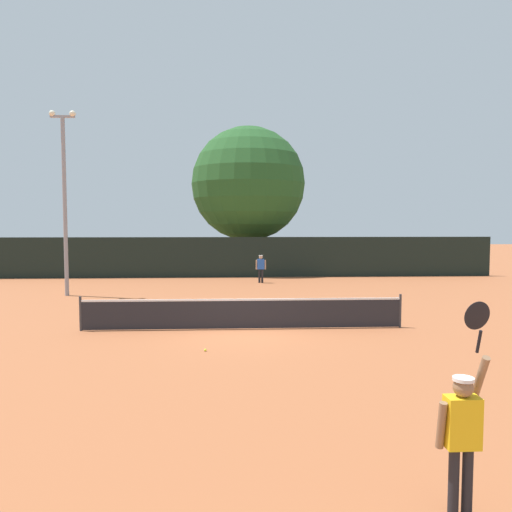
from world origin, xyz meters
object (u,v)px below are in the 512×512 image
at_px(light_pole, 64,192).
at_px(parked_car_near, 205,256).
at_px(large_tree, 248,184).
at_px(parked_car_mid, 265,258).
at_px(player_receiving, 261,266).
at_px(player_serving, 463,424).
at_px(tennis_ball, 205,350).
at_px(parked_car_far, 320,257).

bearing_deg(light_pole, parked_car_near, 70.19).
relative_size(large_tree, parked_car_mid, 2.34).
bearing_deg(light_pole, player_receiving, 25.33).
height_order(player_serving, large_tree, large_tree).
bearing_deg(tennis_ball, player_receiving, 80.89).
bearing_deg(parked_car_far, parked_car_mid, -171.93).
bearing_deg(large_tree, light_pole, -128.57).
bearing_deg(parked_car_near, player_serving, -81.06).
bearing_deg(player_serving, parked_car_far, 82.58).
relative_size(player_serving, player_receiving, 1.58).
height_order(player_serving, light_pole, light_pole).
relative_size(tennis_ball, light_pole, 0.01).
relative_size(player_receiving, parked_car_mid, 0.36).
distance_m(player_receiving, tennis_ball, 14.73).
bearing_deg(parked_car_far, light_pole, -138.08).
xyz_separation_m(large_tree, parked_car_far, (5.52, 2.95, -5.24)).
bearing_deg(light_pole, parked_car_mid, 52.56).
bearing_deg(parked_car_near, large_tree, -51.74).
height_order(light_pole, parked_car_near, light_pole).
bearing_deg(player_serving, parked_car_near, 98.18).
bearing_deg(player_serving, tennis_ball, 114.33).
relative_size(player_serving, large_tree, 0.25).
bearing_deg(large_tree, parked_car_mid, 58.78).
bearing_deg(large_tree, player_receiving, -86.01).
bearing_deg(player_receiving, parked_car_far, -117.84).
xyz_separation_m(large_tree, parked_car_mid, (1.32, 2.18, -5.24)).
bearing_deg(parked_car_far, large_tree, -154.22).
distance_m(player_receiving, light_pole, 10.89).
distance_m(player_serving, parked_car_far, 31.65).
bearing_deg(parked_car_mid, large_tree, -120.10).
bearing_deg(large_tree, parked_car_far, 28.17).
distance_m(player_serving, player_receiving, 21.83).
bearing_deg(parked_car_mid, parked_car_far, 11.58).
bearing_deg(player_serving, parked_car_mid, 90.20).
xyz_separation_m(player_receiving, light_pole, (-9.22, -4.36, 3.83)).
xyz_separation_m(light_pole, parked_car_near, (5.49, 15.23, -3.99)).
xyz_separation_m(light_pole, large_tree, (8.75, 10.98, 1.25)).
height_order(player_receiving, parked_car_mid, parked_car_mid).
relative_size(player_serving, tennis_ball, 35.92).
relative_size(tennis_ball, large_tree, 0.01).
distance_m(player_serving, parked_car_near, 33.02).
distance_m(player_serving, tennis_ball, 8.07).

